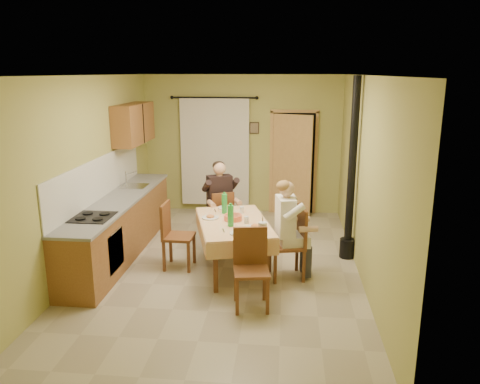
# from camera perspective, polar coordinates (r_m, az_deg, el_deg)

# --- Properties ---
(floor) EXTENTS (4.00, 6.00, 0.01)m
(floor) POSITION_cam_1_polar(r_m,az_deg,el_deg) (7.11, -2.11, -9.16)
(floor) COLOR tan
(floor) RESTS_ON ground
(room_shell) EXTENTS (4.04, 6.04, 2.82)m
(room_shell) POSITION_cam_1_polar(r_m,az_deg,el_deg) (6.59, -2.26, 5.48)
(room_shell) COLOR tan
(room_shell) RESTS_ON ground
(kitchen_run) EXTENTS (0.64, 3.64, 1.56)m
(kitchen_run) POSITION_cam_1_polar(r_m,az_deg,el_deg) (7.70, -14.44, -3.90)
(kitchen_run) COLOR brown
(kitchen_run) RESTS_ON ground
(upper_cabinets) EXTENTS (0.35, 1.40, 0.70)m
(upper_cabinets) POSITION_cam_1_polar(r_m,az_deg,el_deg) (8.64, -12.82, 8.14)
(upper_cabinets) COLOR brown
(upper_cabinets) RESTS_ON room_shell
(curtain) EXTENTS (1.70, 0.07, 2.22)m
(curtain) POSITION_cam_1_polar(r_m,az_deg,el_deg) (9.60, -3.08, 4.92)
(curtain) COLOR black
(curtain) RESTS_ON ground
(doorway) EXTENTS (0.96, 0.34, 2.15)m
(doorway) POSITION_cam_1_polar(r_m,az_deg,el_deg) (9.52, 6.43, 3.49)
(doorway) COLOR black
(doorway) RESTS_ON ground
(dining_table) EXTENTS (1.35, 1.79, 0.76)m
(dining_table) POSITION_cam_1_polar(r_m,az_deg,el_deg) (6.87, -0.79, -6.58)
(dining_table) COLOR #E3B07A
(dining_table) RESTS_ON ground
(tableware) EXTENTS (0.99, 1.52, 0.33)m
(tableware) POSITION_cam_1_polar(r_m,az_deg,el_deg) (6.62, -0.52, -3.31)
(tableware) COLOR white
(tableware) RESTS_ON dining_table
(chair_far) EXTENTS (0.50, 0.50, 0.93)m
(chair_far) POSITION_cam_1_polar(r_m,az_deg,el_deg) (7.95, -2.37, -4.33)
(chair_far) COLOR brown
(chair_far) RESTS_ON ground
(chair_near) EXTENTS (0.49, 0.49, 0.99)m
(chair_near) POSITION_cam_1_polar(r_m,az_deg,el_deg) (5.89, 1.36, -11.27)
(chair_near) COLOR brown
(chair_near) RESTS_ON ground
(chair_right) EXTENTS (0.55, 0.55, 1.03)m
(chair_right) POSITION_cam_1_polar(r_m,az_deg,el_deg) (6.72, 5.83, -7.97)
(chair_right) COLOR brown
(chair_right) RESTS_ON ground
(chair_left) EXTENTS (0.44, 0.44, 0.99)m
(chair_left) POSITION_cam_1_polar(r_m,az_deg,el_deg) (7.07, -7.54, -6.86)
(chair_left) COLOR brown
(chair_left) RESTS_ON ground
(man_far) EXTENTS (0.65, 0.61, 1.39)m
(man_far) POSITION_cam_1_polar(r_m,az_deg,el_deg) (7.79, -2.44, -0.19)
(man_far) COLOR black
(man_far) RESTS_ON chair_far
(man_right) EXTENTS (0.54, 0.63, 1.39)m
(man_right) POSITION_cam_1_polar(r_m,az_deg,el_deg) (6.51, 5.82, -3.20)
(man_right) COLOR white
(man_right) RESTS_ON chair_right
(stove_flue) EXTENTS (0.24, 0.24, 2.80)m
(stove_flue) POSITION_cam_1_polar(r_m,az_deg,el_deg) (7.35, 13.31, -0.30)
(stove_flue) COLOR black
(stove_flue) RESTS_ON ground
(picture_back) EXTENTS (0.19, 0.03, 0.23)m
(picture_back) POSITION_cam_1_polar(r_m,az_deg,el_deg) (9.51, 1.76, 7.82)
(picture_back) COLOR black
(picture_back) RESTS_ON room_shell
(picture_right) EXTENTS (0.03, 0.31, 0.21)m
(picture_right) POSITION_cam_1_polar(r_m,az_deg,el_deg) (7.79, 13.63, 6.69)
(picture_right) COLOR brown
(picture_right) RESTS_ON room_shell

